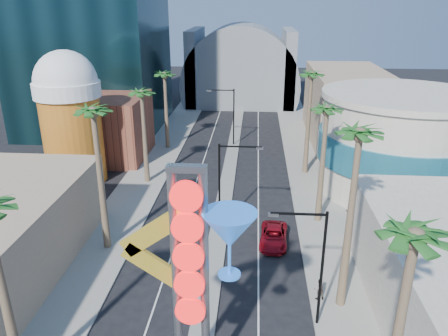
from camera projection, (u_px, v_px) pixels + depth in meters
sidewalk_west at (153, 166)px, 53.97m from camera, size 5.00×100.00×0.15m
sidewalk_east at (308, 170)px, 52.68m from camera, size 5.00×100.00×0.15m
median at (231, 159)px, 56.12m from camera, size 1.60×84.00×0.15m
brick_filler_west at (107, 127)px, 55.78m from camera, size 10.00×10.00×8.00m
filler_east at (347, 106)px, 62.55m from camera, size 10.00×20.00×10.00m
beer_mug at (70, 113)px, 47.02m from camera, size 7.00×7.00×14.50m
turquoise_building at (399, 143)px, 45.59m from camera, size 16.60×16.60×10.60m
canopy at (241, 80)px, 86.19m from camera, size 22.00×16.00×22.00m
neon_sign at (207, 268)px, 20.87m from camera, size 6.53×2.60×12.55m
streetlight_0 at (226, 178)px, 37.61m from camera, size 3.79×0.25×8.00m
streetlight_1 at (230, 111)px, 59.99m from camera, size 3.79×0.25×8.00m
streetlight_2 at (315, 259)px, 26.05m from camera, size 3.45×0.25×8.00m
palm_1 at (94, 122)px, 32.38m from camera, size 2.40×2.40×12.70m
palm_2 at (142, 99)px, 45.89m from camera, size 2.40×2.40×11.20m
palm_3 at (165, 80)px, 57.04m from camera, size 2.40×2.40×11.20m
palm_4 at (412, 253)px, 16.45m from camera, size 2.40×2.40×12.20m
palm_5 at (358, 147)px, 25.42m from camera, size 2.40×2.40×13.20m
palm_6 at (326, 117)px, 37.06m from camera, size 2.40×2.40×11.70m
palm_7 at (311, 82)px, 47.90m from camera, size 2.40×2.40×12.70m
red_pickup at (274, 236)px, 36.75m from camera, size 2.61×5.03×1.35m
pedestrian_b at (319, 289)px, 29.64m from camera, size 0.82×0.68×1.53m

